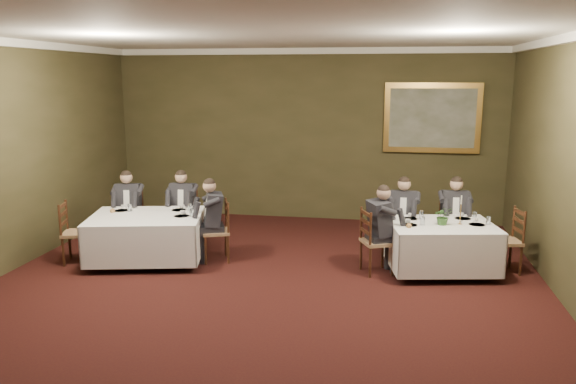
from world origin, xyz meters
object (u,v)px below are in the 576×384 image
(diner_main_endleft, at_px, (377,240))
(chair_sec_endright, at_px, (217,243))
(chair_sec_endleft, at_px, (77,245))
(centerpiece, at_px, (443,215))
(diner_main_backright, at_px, (453,226))
(candlestick, at_px, (461,213))
(chair_main_backright, at_px, (452,239))
(diner_sec_backleft, at_px, (130,217))
(chair_sec_backleft, at_px, (131,230))
(diner_sec_endright, at_px, (216,230))
(diner_sec_backright, at_px, (184,217))
(diner_main_backleft, at_px, (403,226))
(chair_main_endleft, at_px, (376,255))
(table_second, at_px, (147,234))
(painting, at_px, (432,118))
(chair_main_backleft, at_px, (402,239))
(table_main, at_px, (441,244))
(chair_sec_backright, at_px, (185,229))
(chair_main_endright, at_px, (505,254))

(diner_main_endleft, relative_size, chair_sec_endright, 1.35)
(chair_sec_endright, height_order, chair_sec_endleft, same)
(chair_sec_endright, height_order, centerpiece, centerpiece)
(diner_main_backright, bearing_deg, candlestick, 85.87)
(chair_main_backright, height_order, diner_sec_backleft, diner_sec_backleft)
(chair_sec_backleft, bearing_deg, diner_sec_endright, 151.19)
(diner_main_endleft, bearing_deg, chair_sec_endleft, -109.59)
(diner_sec_backleft, height_order, candlestick, diner_sec_backleft)
(candlestick, bearing_deg, diner_sec_backleft, 175.31)
(diner_main_backright, height_order, diner_sec_backright, same)
(diner_main_backleft, height_order, centerpiece, diner_main_backleft)
(chair_main_endleft, bearing_deg, chair_sec_backleft, -122.76)
(table_second, distance_m, diner_main_backleft, 4.18)
(table_second, bearing_deg, diner_sec_endright, 12.37)
(centerpiece, bearing_deg, painting, 90.11)
(chair_main_backleft, relative_size, diner_sec_backleft, 0.74)
(table_main, relative_size, diner_main_endleft, 1.31)
(chair_sec_backright, bearing_deg, table_main, 168.24)
(chair_sec_endright, distance_m, centerpiece, 3.59)
(candlestick, bearing_deg, centerpiece, -162.00)
(diner_main_endleft, distance_m, painting, 3.66)
(chair_sec_endleft, bearing_deg, chair_main_backleft, 87.49)
(table_main, distance_m, chair_main_endleft, 1.00)
(chair_sec_backleft, bearing_deg, centerpiece, 162.76)
(diner_main_backleft, height_order, chair_main_backright, diner_main_backleft)
(chair_sec_endright, relative_size, candlestick, 2.20)
(diner_main_backleft, xyz_separation_m, centerpiece, (0.56, -0.75, 0.40))
(candlestick, distance_m, painting, 3.17)
(chair_main_endleft, bearing_deg, chair_sec_backright, -128.45)
(table_main, relative_size, chair_sec_backright, 1.76)
(diner_main_backleft, xyz_separation_m, diner_main_endleft, (-0.40, -0.88, 0.00))
(diner_main_backleft, height_order, diner_sec_backleft, same)
(chair_main_endleft, xyz_separation_m, candlestick, (1.23, 0.22, 0.65))
(table_main, bearing_deg, diner_sec_backleft, 174.71)
(chair_main_endright, relative_size, diner_sec_endright, 0.74)
(chair_sec_endright, bearing_deg, diner_main_endleft, -114.58)
(chair_main_backleft, height_order, diner_main_endleft, diner_main_endleft)
(painting, bearing_deg, table_main, -90.00)
(chair_sec_backright, xyz_separation_m, painting, (4.35, 2.25, 1.86))
(table_main, relative_size, chair_sec_endright, 1.76)
(table_main, height_order, chair_main_endright, chair_main_endright)
(chair_main_backleft, relative_size, diner_main_backleft, 0.74)
(centerpiece, xyz_separation_m, candlestick, (0.26, 0.08, 0.02))
(chair_main_endright, bearing_deg, diner_main_endleft, 89.42)
(table_second, xyz_separation_m, diner_sec_backright, (0.27, 0.98, 0.06))
(diner_main_backright, bearing_deg, diner_sec_backleft, -0.13)
(diner_sec_backleft, height_order, chair_sec_backright, diner_sec_backleft)
(table_second, xyz_separation_m, centerpiece, (4.63, 0.24, 0.46))
(table_second, bearing_deg, painting, 34.98)
(chair_main_backleft, bearing_deg, diner_sec_backright, 4.40)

